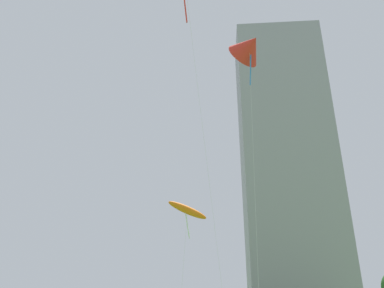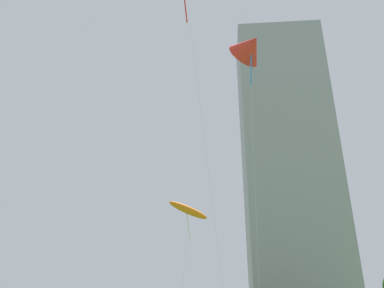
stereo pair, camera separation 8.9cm
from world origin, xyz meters
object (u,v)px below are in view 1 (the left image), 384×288
Objects in this scene: kite_flying_4 at (188,210)px; distant_highrise_0 at (287,164)px; distant_highrise_1 at (306,216)px; kite_flying_3 at (249,47)px.

kite_flying_4 is 0.13× the size of distant_highrise_0.
distant_highrise_1 reaches higher than kite_flying_4.
distant_highrise_1 is (59.67, 103.95, 27.26)m from kite_flying_4.
distant_highrise_1 is at bearing 63.53° from kite_flying_3.
distant_highrise_1 is (20.18, 34.43, -6.41)m from distant_highrise_0.
distant_highrise_0 reaches higher than kite_flying_4.
distant_highrise_1 is at bearing 60.14° from kite_flying_4.
kite_flying_3 is 123.48m from distant_highrise_1.
kite_flying_3 is 0.30× the size of distant_highrise_0.
kite_flying_3 is 2.28× the size of kite_flying_4.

